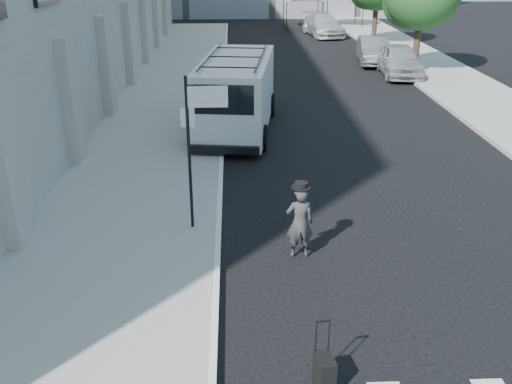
{
  "coord_description": "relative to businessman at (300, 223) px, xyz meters",
  "views": [
    {
      "loc": [
        -1.62,
        -8.63,
        6.16
      ],
      "look_at": [
        -1.16,
        2.49,
        1.3
      ],
      "focal_mm": 40.0,
      "sensor_mm": 36.0,
      "label": 1
    }
  ],
  "objects": [
    {
      "name": "ground",
      "position": [
        0.26,
        -2.0,
        -0.8
      ],
      "size": [
        120.0,
        120.0,
        0.0
      ],
      "primitive_type": "plane",
      "color": "black",
      "rests_on": "ground"
    },
    {
      "name": "sidewalk_left",
      "position": [
        -3.99,
        14.0,
        -0.72
      ],
      "size": [
        4.5,
        48.0,
        0.15
      ],
      "primitive_type": "cube",
      "color": "gray",
      "rests_on": "ground"
    },
    {
      "name": "sidewalk_right",
      "position": [
        9.26,
        18.0,
        -0.72
      ],
      "size": [
        4.0,
        56.0,
        0.15
      ],
      "primitive_type": "cube",
      "color": "gray",
      "rests_on": "ground"
    },
    {
      "name": "sign_pole",
      "position": [
        -2.1,
        1.2,
        1.86
      ],
      "size": [
        1.03,
        0.07,
        3.5
      ],
      "color": "black",
      "rests_on": "sidewalk_left"
    },
    {
      "name": "businessman",
      "position": [
        0.0,
        0.0,
        0.0
      ],
      "size": [
        0.59,
        0.39,
        1.59
      ],
      "primitive_type": "imported",
      "rotation": [
        0.0,
        0.0,
        3.16
      ],
      "color": "#313033",
      "rests_on": "ground"
    },
    {
      "name": "suitcase",
      "position": [
        -0.07,
        -4.0,
        -0.5
      ],
      "size": [
        0.31,
        0.44,
        1.12
      ],
      "rotation": [
        0.0,
        0.0,
        0.16
      ],
      "color": "black",
      "rests_on": "ground"
    },
    {
      "name": "cargo_van",
      "position": [
        -1.21,
        9.23,
        0.52
      ],
      "size": [
        3.06,
        7.06,
        2.55
      ],
      "rotation": [
        0.0,
        0.0,
        -0.13
      ],
      "color": "silver",
      "rests_on": "ground"
    },
    {
      "name": "parked_car_a",
      "position": [
        7.06,
        17.97,
        -0.01
      ],
      "size": [
        2.19,
        4.72,
        1.56
      ],
      "primitive_type": "imported",
      "rotation": [
        0.0,
        0.0,
        -0.08
      ],
      "color": "#ABAEB3",
      "rests_on": "ground"
    },
    {
      "name": "parked_car_b",
      "position": [
        6.5,
        21.24,
        -0.08
      ],
      "size": [
        2.04,
        4.53,
        1.44
      ],
      "primitive_type": "imported",
      "rotation": [
        0.0,
        0.0,
        -0.12
      ],
      "color": "#595A60",
      "rests_on": "ground"
    },
    {
      "name": "parked_car_c",
      "position": [
        5.26,
        31.74,
        -0.04
      ],
      "size": [
        2.8,
        5.47,
        1.52
      ],
      "primitive_type": "imported",
      "rotation": [
        0.0,
        0.0,
        0.13
      ],
      "color": "#B1B5BA",
      "rests_on": "ground"
    }
  ]
}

